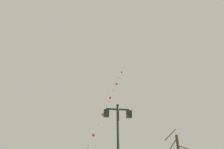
# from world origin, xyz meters

# --- Properties ---
(twin_lantern_lamp_post) EXTENTS (1.57, 0.28, 4.88)m
(twin_lantern_lamp_post) POSITION_xyz_m (1.77, 9.61, 3.38)
(twin_lantern_lamp_post) COLOR #1E2D23
(twin_lantern_lamp_post) RESTS_ON ground_plane
(kite_train) EXTENTS (8.54, 10.20, 20.08)m
(kite_train) POSITION_xyz_m (3.69, 28.20, 10.50)
(kite_train) COLOR brown
(kite_train) RESTS_ON ground_plane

